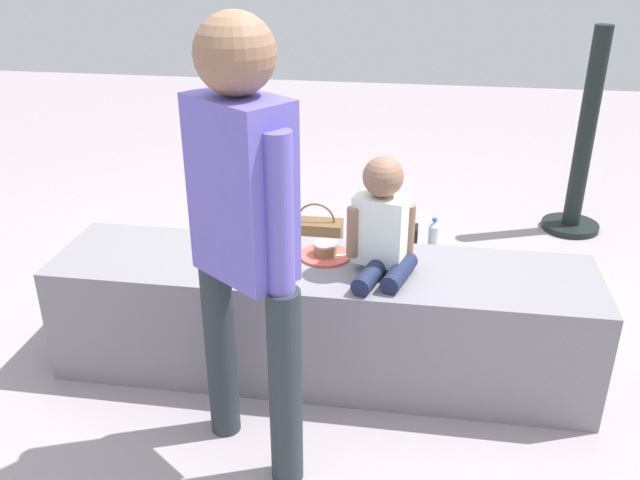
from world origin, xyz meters
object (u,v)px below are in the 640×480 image
object	(u,v)px
party_cup_red	(270,247)
handbag_brown_canvas	(316,240)
handbag_black_leather	(392,241)
cake_plate	(325,252)
water_bottle_far_side	(433,237)
adult_standing	(243,218)
gift_bag	(361,270)
water_bottle_near_gift	(206,227)
child_seated	(382,224)

from	to	relation	value
party_cup_red	handbag_brown_canvas	bearing A→B (deg)	-7.97
handbag_black_leather	handbag_brown_canvas	distance (m)	0.45
cake_plate	water_bottle_far_side	world-z (taller)	cake_plate
adult_standing	handbag_brown_canvas	distance (m)	1.81
gift_bag	water_bottle_near_gift	xyz separation A→B (m)	(-1.02, 0.51, -0.05)
child_seated	handbag_black_leather	size ratio (longest dim) A/B	1.49
water_bottle_near_gift	gift_bag	bearing A→B (deg)	-26.68
child_seated	water_bottle_far_side	xyz separation A→B (m)	(0.24, 1.27, -0.63)
party_cup_red	handbag_brown_canvas	world-z (taller)	handbag_brown_canvas
adult_standing	child_seated	bearing A→B (deg)	52.59
child_seated	handbag_black_leather	bearing A→B (deg)	89.92
handbag_black_leather	cake_plate	bearing A→B (deg)	-102.94
adult_standing	water_bottle_near_gift	xyz separation A→B (m)	(-0.74, 1.77, -0.87)
adult_standing	handbag_brown_canvas	world-z (taller)	adult_standing
water_bottle_near_gift	handbag_brown_canvas	world-z (taller)	handbag_brown_canvas
gift_bag	water_bottle_far_side	bearing A→B (deg)	55.49
adult_standing	party_cup_red	bearing A→B (deg)	100.74
adult_standing	gift_bag	distance (m)	1.52
water_bottle_near_gift	handbag_black_leather	distance (m)	1.16
adult_standing	cake_plate	bearing A→B (deg)	75.01
water_bottle_near_gift	handbag_black_leather	size ratio (longest dim) A/B	0.64
child_seated	adult_standing	size ratio (longest dim) A/B	0.30
adult_standing	handbag_brown_canvas	xyz separation A→B (m)	(-0.03, 1.61, -0.83)
cake_plate	handbag_brown_canvas	distance (m)	1.07
water_bottle_near_gift	handbag_brown_canvas	distance (m)	0.74
child_seated	handbag_brown_canvas	bearing A→B (deg)	112.37
handbag_black_leather	adult_standing	bearing A→B (deg)	-103.71
cake_plate	gift_bag	size ratio (longest dim) A/B	0.69
gift_bag	handbag_black_leather	distance (m)	0.47
water_bottle_near_gift	water_bottle_far_side	distance (m)	1.40
gift_bag	handbag_brown_canvas	world-z (taller)	handbag_brown_canvas
water_bottle_near_gift	handbag_brown_canvas	size ratio (longest dim) A/B	0.56
gift_bag	handbag_black_leather	xyz separation A→B (m)	(0.14, 0.45, -0.03)
child_seated	handbag_black_leather	xyz separation A→B (m)	(0.00, 1.16, -0.62)
water_bottle_near_gift	handbag_brown_canvas	xyz separation A→B (m)	(0.72, -0.16, 0.04)
gift_bag	handbag_black_leather	world-z (taller)	gift_bag
water_bottle_near_gift	party_cup_red	size ratio (longest dim) A/B	2.15
adult_standing	gift_bag	world-z (taller)	adult_standing
adult_standing	water_bottle_far_side	xyz separation A→B (m)	(0.66, 1.81, -0.86)
water_bottle_far_side	adult_standing	bearing A→B (deg)	-110.03
cake_plate	party_cup_red	bearing A→B (deg)	115.70
adult_standing	cake_plate	distance (m)	0.79
child_seated	gift_bag	distance (m)	0.93
cake_plate	party_cup_red	xyz separation A→B (m)	(-0.48, 1.01, -0.49)
gift_bag	child_seated	bearing A→B (deg)	-79.15
cake_plate	handbag_brown_canvas	xyz separation A→B (m)	(-0.20, 0.97, -0.41)
water_bottle_far_side	party_cup_red	distance (m)	0.99
party_cup_red	handbag_black_leather	distance (m)	0.73
gift_bag	water_bottle_far_side	xyz separation A→B (m)	(0.38, 0.55, -0.04)
handbag_brown_canvas	water_bottle_far_side	bearing A→B (deg)	16.07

